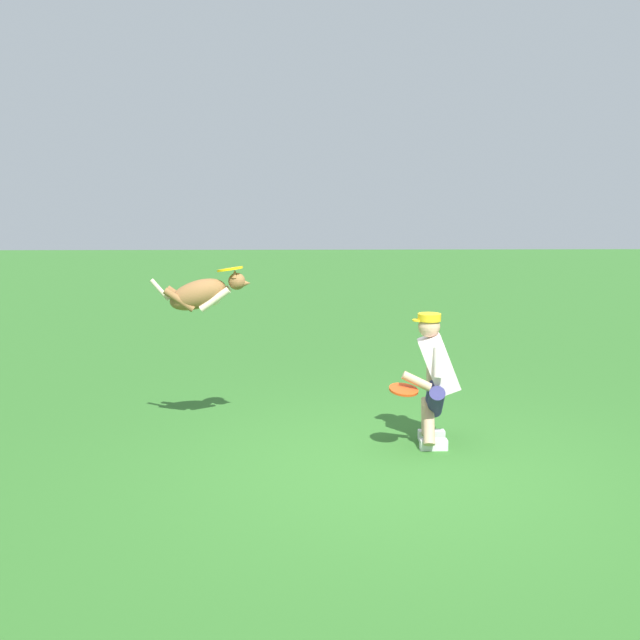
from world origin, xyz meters
TOP-DOWN VIEW (x-y plane):
  - ground_plane at (0.00, 0.00)m, footprint 60.00×60.00m
  - person at (-0.46, -0.65)m, footprint 0.61×0.65m
  - dog at (1.80, -1.08)m, footprint 1.00×0.30m
  - frisbee_flying at (1.52, -1.09)m, footprint 0.36×0.36m
  - frisbee_held at (-0.14, -0.44)m, footprint 0.34×0.34m

SIDE VIEW (x-z plane):
  - ground_plane at x=0.00m, z-range 0.00..0.00m
  - frisbee_held at x=-0.14m, z-range 0.57..0.65m
  - person at x=-0.46m, z-range 0.05..1.34m
  - dog at x=1.80m, z-range 1.21..1.67m
  - frisbee_flying at x=1.52m, z-range 1.64..1.72m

